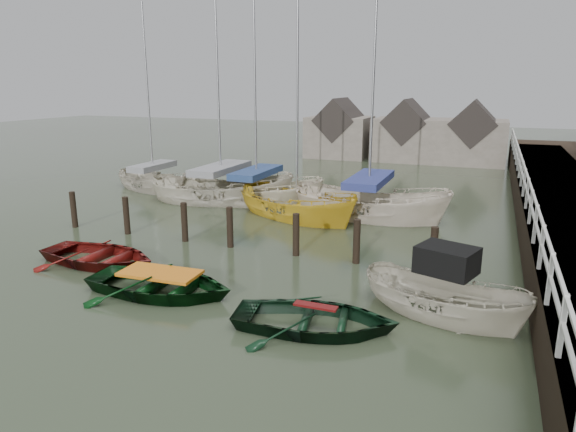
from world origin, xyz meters
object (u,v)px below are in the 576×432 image
at_px(rowboat_green, 162,294).
at_px(sailboat_d, 368,215).
at_px(rowboat_dkgreen, 315,329).
at_px(sailboat_b, 257,202).
at_px(rowboat_red, 100,264).
at_px(sailboat_e, 154,188).
at_px(sailboat_a, 222,200).
at_px(sailboat_c, 297,216).
at_px(motorboat, 442,312).

xyz_separation_m(rowboat_green, sailboat_d, (3.25, 10.07, 0.06)).
height_order(rowboat_dkgreen, sailboat_b, sailboat_b).
bearing_deg(rowboat_dkgreen, rowboat_red, 67.06).
bearing_deg(rowboat_green, sailboat_d, -21.04).
relative_size(rowboat_green, sailboat_e, 0.39).
bearing_deg(sailboat_a, rowboat_red, 171.39).
xyz_separation_m(rowboat_dkgreen, sailboat_c, (-4.01, 9.41, 0.01)).
bearing_deg(sailboat_c, rowboat_dkgreen, -132.58).
bearing_deg(sailboat_a, rowboat_green, -172.51).
relative_size(sailboat_a, sailboat_d, 0.83).
distance_m(rowboat_red, sailboat_e, 11.48).
xyz_separation_m(rowboat_red, sailboat_a, (-0.69, 9.04, 0.06)).
bearing_deg(sailboat_a, sailboat_c, -120.08).
xyz_separation_m(rowboat_red, sailboat_b, (1.00, 9.35, 0.07)).
bearing_deg(rowboat_dkgreen, sailboat_a, 27.35).
height_order(sailboat_d, sailboat_e, sailboat_d).
bearing_deg(rowboat_green, rowboat_red, 64.91).
relative_size(rowboat_green, sailboat_c, 0.42).
distance_m(rowboat_red, sailboat_c, 8.52).
xyz_separation_m(rowboat_green, sailboat_b, (-2.16, 10.62, 0.07)).
relative_size(rowboat_dkgreen, motorboat, 0.84).
relative_size(sailboat_d, sailboat_e, 1.26).
height_order(rowboat_red, rowboat_dkgreen, rowboat_red).
height_order(rowboat_dkgreen, sailboat_c, sailboat_c).
xyz_separation_m(rowboat_green, sailboat_e, (-8.50, 11.44, 0.07)).
bearing_deg(sailboat_b, rowboat_dkgreen, -159.32).
height_order(rowboat_green, sailboat_d, sailboat_d).
bearing_deg(motorboat, sailboat_c, 59.81).
distance_m(rowboat_green, rowboat_dkgreen, 4.48).
relative_size(rowboat_dkgreen, sailboat_d, 0.29).
height_order(sailboat_a, sailboat_e, sailboat_a).
bearing_deg(sailboat_b, sailboat_c, -132.31).
bearing_deg(sailboat_c, sailboat_e, 99.03).
xyz_separation_m(motorboat, sailboat_a, (-10.92, 8.95, -0.04)).
xyz_separation_m(sailboat_b, sailboat_e, (-6.34, 0.82, 0.00)).
bearing_deg(rowboat_red, sailboat_c, -24.21).
bearing_deg(sailboat_b, sailboat_a, 90.27).
distance_m(rowboat_dkgreen, sailboat_c, 10.23).
height_order(motorboat, sailboat_e, sailboat_e).
relative_size(sailboat_b, sailboat_e, 1.17).
xyz_separation_m(rowboat_dkgreen, sailboat_e, (-12.96, 11.86, 0.07)).
bearing_deg(rowboat_red, rowboat_dkgreen, -101.63).
bearing_deg(rowboat_red, sailboat_d, -35.17).
bearing_deg(sailboat_a, motorboat, -142.31).
bearing_deg(sailboat_b, sailboat_e, 72.39).
height_order(sailboat_b, sailboat_d, sailboat_d).
height_order(motorboat, sailboat_a, sailboat_a).
bearing_deg(sailboat_b, motorboat, -145.36).
height_order(rowboat_red, sailboat_e, sailboat_e).
distance_m(rowboat_green, sailboat_b, 10.84).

